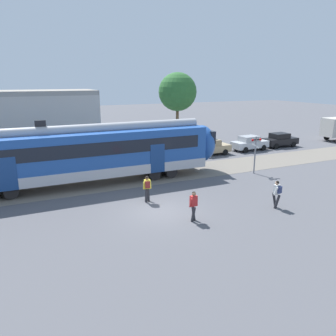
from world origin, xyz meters
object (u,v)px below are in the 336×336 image
object	(u,v)px
parked_car_black	(280,140)
pedestrian_yellow	(147,187)
pedestrian_red	(194,204)
pedestrian_white	(277,192)
crossing_signal	(256,149)
parked_car_tan	(210,147)
parked_car_silver	(250,143)

from	to	relation	value
parked_car_black	pedestrian_yellow	bearing A→B (deg)	-153.44
pedestrian_yellow	pedestrian_red	size ratio (longest dim) A/B	1.00
pedestrian_yellow	parked_car_black	size ratio (longest dim) A/B	0.42
pedestrian_red	pedestrian_white	bearing A→B (deg)	-4.38
parked_car_black	crossing_signal	world-z (taller)	crossing_signal
pedestrian_yellow	pedestrian_white	distance (m)	7.67
parked_car_tan	crossing_signal	distance (m)	7.38
pedestrian_red	parked_car_silver	size ratio (longest dim) A/B	0.41
parked_car_tan	parked_car_silver	xyz separation A→B (m)	(4.95, 0.12, 0.00)
parked_car_black	crossing_signal	distance (m)	12.30
pedestrian_red	crossing_signal	xyz separation A→B (m)	(8.88, 6.00, 1.05)
pedestrian_red	parked_car_silver	xyz separation A→B (m)	(14.21, 13.40, -0.18)
pedestrian_red	parked_car_tan	world-z (taller)	pedestrian_red
pedestrian_yellow	parked_car_tan	xyz separation A→B (m)	(10.46, 9.62, -0.21)
pedestrian_white	parked_car_tan	distance (m)	14.24
pedestrian_yellow	crossing_signal	bearing A→B (deg)	13.11
pedestrian_yellow	pedestrian_red	world-z (taller)	same
pedestrian_yellow	parked_car_tan	bearing A→B (deg)	42.60
pedestrian_red	parked_car_black	xyz separation A→B (m)	(18.53, 13.52, -0.18)
pedestrian_red	parked_car_tan	distance (m)	16.18
parked_car_silver	pedestrian_white	bearing A→B (deg)	-122.83
pedestrian_red	parked_car_black	size ratio (longest dim) A/B	0.42
parked_car_silver	crossing_signal	xyz separation A→B (m)	(-5.33, -7.39, 1.23)
parked_car_tan	parked_car_silver	world-z (taller)	same
pedestrian_red	parked_car_black	bearing A→B (deg)	36.12
pedestrian_white	parked_car_black	world-z (taller)	pedestrian_white
pedestrian_white	crossing_signal	bearing A→B (deg)	60.85
pedestrian_red	parked_car_black	distance (m)	22.94
pedestrian_red	crossing_signal	distance (m)	10.77
pedestrian_yellow	crossing_signal	world-z (taller)	crossing_signal
pedestrian_white	pedestrian_yellow	bearing A→B (deg)	148.03
pedestrian_white	parked_car_tan	bearing A→B (deg)	73.88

